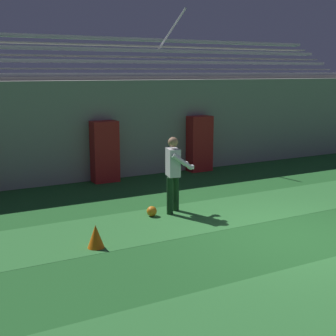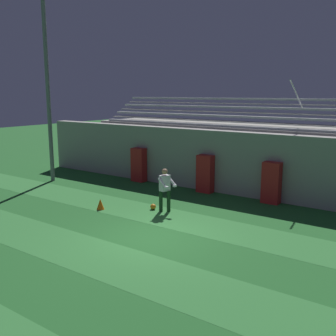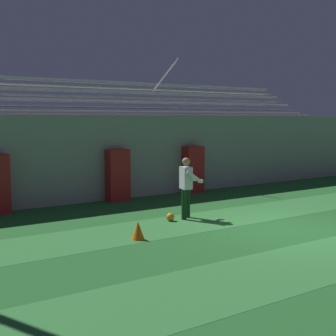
% 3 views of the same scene
% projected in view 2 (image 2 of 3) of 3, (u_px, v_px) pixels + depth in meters
% --- Properties ---
extents(ground_plane, '(80.00, 80.00, 0.00)m').
position_uv_depth(ground_plane, '(152.00, 238.00, 12.28)').
color(ground_plane, '#236028').
extents(turf_stripe_mid, '(28.00, 1.99, 0.01)m').
position_uv_depth(turf_stripe_mid, '(107.00, 260.00, 10.66)').
color(turf_stripe_mid, '#337A38').
rests_on(turf_stripe_mid, ground).
extents(turf_stripe_far, '(28.00, 1.99, 0.01)m').
position_uv_depth(turf_stripe_far, '(186.00, 221.00, 13.84)').
color(turf_stripe_far, '#337A38').
rests_on(turf_stripe_far, ground).
extents(back_wall, '(24.00, 0.60, 2.80)m').
position_uv_depth(back_wall, '(243.00, 164.00, 17.22)').
color(back_wall, '#999691').
rests_on(back_wall, ground).
extents(padding_pillar_gate_left, '(0.73, 0.44, 1.71)m').
position_uv_depth(padding_pillar_gate_left, '(205.00, 174.00, 17.77)').
color(padding_pillar_gate_left, '#B21E1E').
rests_on(padding_pillar_gate_left, ground).
extents(padding_pillar_gate_right, '(0.73, 0.44, 1.71)m').
position_uv_depth(padding_pillar_gate_right, '(271.00, 183.00, 16.00)').
color(padding_pillar_gate_right, '#B21E1E').
rests_on(padding_pillar_gate_right, ground).
extents(padding_pillar_far_left, '(0.73, 0.44, 1.71)m').
position_uv_depth(padding_pillar_far_left, '(139.00, 165.00, 19.98)').
color(padding_pillar_far_left, '#B21E1E').
rests_on(padding_pillar_far_left, ground).
extents(bleacher_stand, '(18.00, 3.35, 5.03)m').
position_uv_depth(bleacher_stand, '(260.00, 156.00, 18.80)').
color(bleacher_stand, '#999691').
rests_on(bleacher_stand, ground).
extents(floodlight_pole, '(0.90, 0.36, 9.65)m').
position_uv_depth(floodlight_pole, '(46.00, 62.00, 19.17)').
color(floodlight_pole, slate).
rests_on(floodlight_pole, ground).
extents(goalkeeper, '(0.65, 0.66, 1.67)m').
position_uv_depth(goalkeeper, '(165.00, 187.00, 14.80)').
color(goalkeeper, '#143319').
rests_on(goalkeeper, ground).
extents(soccer_ball, '(0.22, 0.22, 0.22)m').
position_uv_depth(soccer_ball, '(153.00, 207.00, 15.25)').
color(soccer_ball, orange).
rests_on(soccer_ball, ground).
extents(traffic_cone, '(0.30, 0.30, 0.42)m').
position_uv_depth(traffic_cone, '(100.00, 204.00, 15.24)').
color(traffic_cone, orange).
rests_on(traffic_cone, ground).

